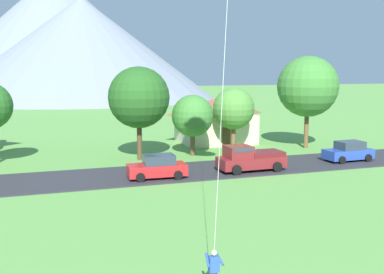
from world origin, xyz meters
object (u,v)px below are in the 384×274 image
(tree_left_of_center, at_px, (139,98))
(tree_right_of_center, at_px, (234,109))
(parked_car_blue_mid_east, at_px, (349,152))
(house_leftmost, at_px, (215,120))
(tree_near_left, at_px, (308,87))
(parked_car_red_mid_west, at_px, (157,167))
(pickup_truck_maroon_west_side, at_px, (250,158))
(tree_center, at_px, (193,116))

(tree_left_of_center, bearing_deg, tree_right_of_center, 11.36)
(tree_right_of_center, bearing_deg, tree_left_of_center, -168.64)
(tree_right_of_center, relative_size, parked_car_blue_mid_east, 1.43)
(house_leftmost, height_order, tree_near_left, tree_near_left)
(parked_car_red_mid_west, bearing_deg, tree_near_left, 24.84)
(house_leftmost, relative_size, tree_left_of_center, 0.99)
(tree_near_left, height_order, pickup_truck_maroon_west_side, tree_near_left)
(tree_near_left, bearing_deg, house_leftmost, 139.35)
(tree_near_left, relative_size, parked_car_blue_mid_east, 2.15)
(tree_center, bearing_deg, tree_left_of_center, -176.29)
(house_leftmost, height_order, pickup_truck_maroon_west_side, house_leftmost)
(tree_right_of_center, bearing_deg, tree_near_left, -10.51)
(tree_near_left, height_order, tree_left_of_center, tree_near_left)
(pickup_truck_maroon_west_side, bearing_deg, parked_car_red_mid_west, -179.62)
(tree_center, relative_size, pickup_truck_maroon_west_side, 1.06)
(tree_near_left, height_order, tree_center, tree_near_left)
(tree_right_of_center, bearing_deg, pickup_truck_maroon_west_side, -105.98)
(house_leftmost, distance_m, parked_car_red_mid_west, 17.52)
(tree_center, bearing_deg, parked_car_blue_mid_east, -29.96)
(parked_car_red_mid_west, xyz_separation_m, pickup_truck_maroon_west_side, (7.32, 0.05, 0.19))
(tree_left_of_center, distance_m, tree_right_of_center, 10.02)
(tree_near_left, bearing_deg, pickup_truck_maroon_west_side, -141.44)
(tree_near_left, bearing_deg, tree_center, -178.70)
(parked_car_red_mid_west, bearing_deg, tree_right_of_center, 43.19)
(parked_car_blue_mid_east, bearing_deg, tree_center, 150.04)
(tree_left_of_center, distance_m, parked_car_blue_mid_east, 18.58)
(house_leftmost, distance_m, tree_center, 8.18)
(tree_right_of_center, height_order, parked_car_blue_mid_east, tree_right_of_center)
(tree_right_of_center, bearing_deg, parked_car_red_mid_west, -136.81)
(house_leftmost, distance_m, pickup_truck_maroon_west_side, 14.57)
(tree_center, xyz_separation_m, parked_car_red_mid_west, (-5.24, -7.74, -2.78))
(house_leftmost, bearing_deg, parked_car_red_mid_west, -124.93)
(parked_car_blue_mid_east, bearing_deg, tree_left_of_center, 158.89)
(tree_near_left, relative_size, tree_center, 1.65)
(tree_near_left, distance_m, tree_left_of_center, 17.08)
(tree_left_of_center, height_order, parked_car_blue_mid_east, tree_left_of_center)
(tree_right_of_center, relative_size, pickup_truck_maroon_west_side, 1.17)
(tree_near_left, height_order, parked_car_red_mid_west, tree_near_left)
(tree_left_of_center, xyz_separation_m, parked_car_red_mid_west, (-0.25, -7.42, -4.56))
(tree_center, distance_m, parked_car_blue_mid_east, 13.91)
(tree_near_left, relative_size, pickup_truck_maroon_west_side, 1.75)
(tree_center, height_order, pickup_truck_maroon_west_side, tree_center)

